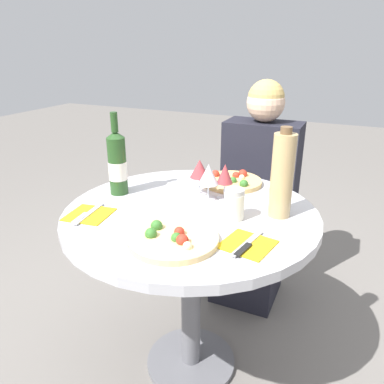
{
  "coord_description": "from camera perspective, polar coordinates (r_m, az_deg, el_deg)",
  "views": [
    {
      "loc": [
        0.54,
        -1.17,
        1.35
      ],
      "look_at": [
        0.03,
        -0.06,
        0.86
      ],
      "focal_mm": 35.0,
      "sensor_mm": 36.0,
      "label": 1
    }
  ],
  "objects": [
    {
      "name": "wine_glass_center",
      "position": [
        1.48,
        2.54,
        2.63
      ],
      "size": [
        0.08,
        0.08,
        0.15
      ],
      "color": "silver",
      "rests_on": "dining_table"
    },
    {
      "name": "place_setting_right",
      "position": [
        1.19,
        8.4,
        -7.91
      ],
      "size": [
        0.18,
        0.19,
        0.01
      ],
      "color": "gold",
      "rests_on": "dining_table"
    },
    {
      "name": "sugar_shaker",
      "position": [
        1.33,
        6.45,
        -1.87
      ],
      "size": [
        0.07,
        0.07,
        0.11
      ],
      "color": "silver",
      "rests_on": "dining_table"
    },
    {
      "name": "tall_carafe",
      "position": [
        1.35,
        13.58,
        2.49
      ],
      "size": [
        0.08,
        0.08,
        0.33
      ],
      "color": "tan",
      "rests_on": "dining_table"
    },
    {
      "name": "wine_glass_back_right",
      "position": [
        1.5,
        5.05,
        2.67
      ],
      "size": [
        0.07,
        0.07,
        0.14
      ],
      "color": "silver",
      "rests_on": "dining_table"
    },
    {
      "name": "seated_diner",
      "position": [
        2.08,
        9.61,
        -1.75
      ],
      "size": [
        0.4,
        0.44,
        1.18
      ],
      "rotation": [
        0.0,
        0.0,
        3.14
      ],
      "color": "black",
      "rests_on": "ground_plane"
    },
    {
      "name": "wine_bottle",
      "position": [
        1.56,
        -11.31,
        4.3
      ],
      "size": [
        0.08,
        0.08,
        0.34
      ],
      "color": "#23471E",
      "rests_on": "dining_table"
    },
    {
      "name": "pizza_small_far",
      "position": [
        1.68,
        6.19,
        1.69
      ],
      "size": [
        0.26,
        0.26,
        0.05
      ],
      "color": "#DBB26B",
      "rests_on": "dining_table"
    },
    {
      "name": "chair_behind_diner",
      "position": [
        2.25,
        10.35,
        -3.18
      ],
      "size": [
        0.37,
        0.37,
        0.84
      ],
      "rotation": [
        0.0,
        0.0,
        3.14
      ],
      "color": "silver",
      "rests_on": "ground_plane"
    },
    {
      "name": "ground_plane",
      "position": [
        1.87,
        -0.17,
        -24.54
      ],
      "size": [
        12.0,
        12.0,
        0.0
      ],
      "primitive_type": "plane",
      "color": "slate",
      "rests_on": "ground"
    },
    {
      "name": "pizza_large",
      "position": [
        1.19,
        -2.98,
        -7.09
      ],
      "size": [
        0.29,
        0.29,
        0.05
      ],
      "color": "#E5C17F",
      "rests_on": "dining_table"
    },
    {
      "name": "wine_glass_back_left",
      "position": [
        1.53,
        1.18,
        3.5
      ],
      "size": [
        0.08,
        0.08,
        0.15
      ],
      "color": "silver",
      "rests_on": "dining_table"
    },
    {
      "name": "dining_table",
      "position": [
        1.47,
        -0.2,
        -7.15
      ],
      "size": [
        0.96,
        0.96,
        0.76
      ],
      "color": "slate",
      "rests_on": "ground_plane"
    },
    {
      "name": "place_setting_left",
      "position": [
        1.42,
        -15.49,
        -3.32
      ],
      "size": [
        0.17,
        0.19,
        0.01
      ],
      "color": "gold",
      "rests_on": "dining_table"
    }
  ]
}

